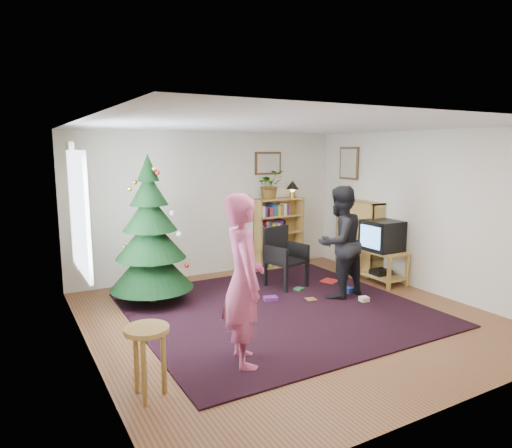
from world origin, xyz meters
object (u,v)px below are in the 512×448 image
bookshelf_back (279,232)px  table_lamp (293,186)px  potted_plant (270,185)px  stool (147,343)px  person_standing (244,281)px  bookshelf_right (359,236)px  picture_right (349,163)px  armchair (283,254)px  person_by_chair (339,242)px  christmas_tree (151,243)px  picture_back (268,163)px  tv_stand (381,264)px  crt_tv (382,235)px

bookshelf_back → table_lamp: table_lamp is taller
potted_plant → stool: bearing=-134.3°
person_standing → bookshelf_right: bearing=-44.2°
bookshelf_back → bookshelf_right: same height
picture_right → armchair: bearing=-163.5°
stool → person_standing: size_ratio=0.37×
person_by_chair → potted_plant: potted_plant is taller
christmas_tree → stool: bearing=-107.5°
picture_back → potted_plant: picture_back is taller
tv_stand → crt_tv: (-0.00, 0.00, 0.48)m
christmas_tree → bookshelf_back: 2.89m
table_lamp → bookshelf_right: bearing=-56.1°
christmas_tree → person_standing: size_ratio=1.21×
picture_right → crt_tv: picture_right is taller
armchair → person_standing: (-1.83, -2.11, 0.37)m
christmas_tree → person_by_chair: bearing=-23.6°
crt_tv → picture_back: bearing=119.3°
stool → potted_plant: 4.86m
picture_right → picture_back: bearing=151.3°
armchair → person_standing: person_standing is taller
tv_stand → stool: bearing=-159.7°
picture_right → table_lamp: bearing=145.6°
picture_back → potted_plant: bearing=-105.0°
crt_tv → potted_plant: (-1.10, 1.76, 0.77)m
bookshelf_right → table_lamp: bearing=33.9°
bookshelf_right → crt_tv: 0.71m
stool → potted_plant: size_ratio=1.25×
potted_plant → table_lamp: (0.50, 0.00, -0.05)m
tv_stand → person_standing: 3.72m
picture_back → potted_plant: size_ratio=1.03×
armchair → table_lamp: size_ratio=3.02×
picture_back → stool: picture_back is taller
stool → crt_tv: bearing=20.3°
crt_tv → table_lamp: 2.00m
bookshelf_right → potted_plant: 1.87m
potted_plant → tv_stand: bearing=-57.9°
stool → table_lamp: size_ratio=2.07×
tv_stand → person_by_chair: person_by_chair is taller
tv_stand → table_lamp: size_ratio=2.58×
crt_tv → potted_plant: bearing=122.0°
bookshelf_right → crt_tv: (-0.12, -0.68, 0.14)m
person_standing → person_by_chair: person_standing is taller
person_standing → stool: bearing=113.0°
crt_tv → bookshelf_back: bearing=117.1°
picture_right → person_by_chair: size_ratio=0.36×
armchair → table_lamp: table_lamp is taller
christmas_tree → person_standing: (0.27, -2.32, -0.00)m
tv_stand → stool: size_ratio=1.25×
picture_right → tv_stand: (-0.26, -1.17, -1.63)m
armchair → potted_plant: (0.43, 1.12, 1.04)m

